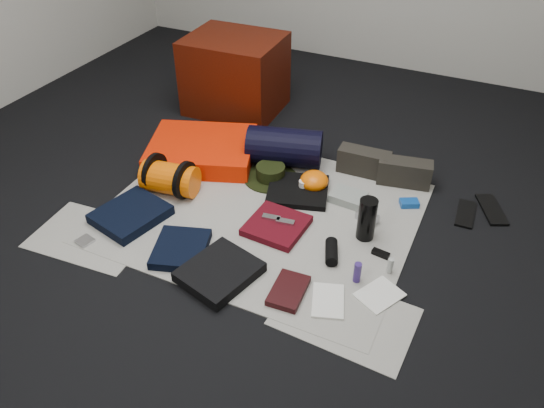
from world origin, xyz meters
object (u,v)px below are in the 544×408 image
at_px(stuff_sack, 170,178).
at_px(navy_duffel, 284,147).
at_px(paperback_book, 288,291).
at_px(water_bottle, 367,219).
at_px(sleeping_pad, 202,150).
at_px(red_cabinet, 235,74).
at_px(compact_camera, 367,217).

distance_m(stuff_sack, navy_duffel, 0.71).
xyz_separation_m(stuff_sack, paperback_book, (0.92, -0.43, -0.07)).
bearing_deg(water_bottle, stuff_sack, -175.35).
xyz_separation_m(sleeping_pad, water_bottle, (1.14, -0.29, 0.06)).
bearing_deg(red_cabinet, paperback_book, -56.52).
height_order(red_cabinet, sleeping_pad, red_cabinet).
bearing_deg(compact_camera, paperback_book, -81.88).
relative_size(red_cabinet, water_bottle, 2.73).
xyz_separation_m(navy_duffel, water_bottle, (0.65, -0.45, -0.00)).
distance_m(stuff_sack, compact_camera, 1.11).
height_order(navy_duffel, compact_camera, navy_duffel).
distance_m(red_cabinet, water_bottle, 1.61).
distance_m(red_cabinet, navy_duffel, 0.83).
bearing_deg(sleeping_pad, water_bottle, -14.48).
bearing_deg(navy_duffel, compact_camera, -42.55).
relative_size(sleeping_pad, navy_duffel, 1.42).
bearing_deg(paperback_book, stuff_sack, 151.23).
xyz_separation_m(stuff_sack, compact_camera, (1.08, 0.22, -0.07)).
bearing_deg(sleeping_pad, red_cabinet, 100.83).
height_order(stuff_sack, water_bottle, water_bottle).
xyz_separation_m(sleeping_pad, paperback_book, (0.94, -0.82, -0.04)).
xyz_separation_m(red_cabinet, navy_duffel, (0.62, -0.53, -0.14)).
bearing_deg(navy_duffel, stuff_sack, -145.77).
bearing_deg(navy_duffel, water_bottle, -50.09).
relative_size(red_cabinet, compact_camera, 5.55).
relative_size(red_cabinet, paperback_book, 2.85).
relative_size(compact_camera, paperback_book, 0.51).
height_order(sleeping_pad, stuff_sack, stuff_sack).
height_order(navy_duffel, paperback_book, navy_duffel).
bearing_deg(compact_camera, navy_duffel, 175.33).
bearing_deg(red_cabinet, navy_duffel, -42.87).
relative_size(navy_duffel, paperback_book, 2.01).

